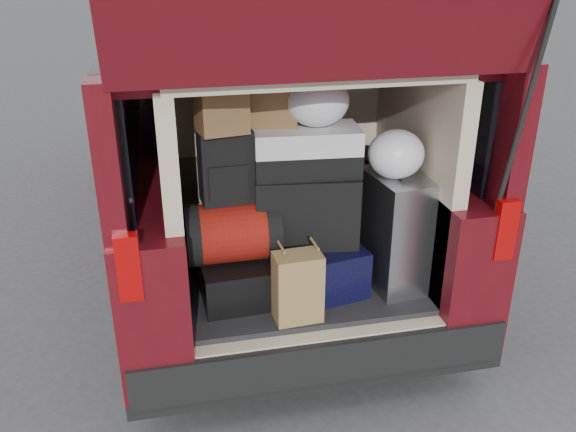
% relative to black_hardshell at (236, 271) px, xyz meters
% --- Properties ---
extents(ground, '(80.00, 80.00, 0.00)m').
position_rel_black_hardshell_xyz_m(ground, '(0.35, -0.17, -0.66)').
color(ground, '#3B3B3E').
rests_on(ground, ground).
extents(minivan, '(1.90, 5.35, 2.77)m').
position_rel_black_hardshell_xyz_m(minivan, '(0.35, 1.68, 0.25)').
color(minivan, black).
rests_on(minivan, ground).
extents(load_floor, '(1.24, 1.05, 0.55)m').
position_rel_black_hardshell_xyz_m(load_floor, '(0.35, 0.10, -0.38)').
color(load_floor, black).
rests_on(load_floor, ground).
extents(black_hardshell, '(0.42, 0.56, 0.22)m').
position_rel_black_hardshell_xyz_m(black_hardshell, '(0.00, 0.00, 0.00)').
color(black_hardshell, black).
rests_on(black_hardshell, load_floor).
extents(navy_hardshell, '(0.59, 0.68, 0.26)m').
position_rel_black_hardshell_xyz_m(navy_hardshell, '(0.37, 0.00, 0.02)').
color(navy_hardshell, black).
rests_on(navy_hardshell, load_floor).
extents(silver_roller, '(0.31, 0.44, 0.62)m').
position_rel_black_hardshell_xyz_m(silver_roller, '(0.83, -0.10, 0.20)').
color(silver_roller, white).
rests_on(silver_roller, load_floor).
extents(kraft_bag, '(0.24, 0.16, 0.35)m').
position_rel_black_hardshell_xyz_m(kraft_bag, '(0.26, -0.34, 0.07)').
color(kraft_bag, olive).
rests_on(kraft_bag, load_floor).
extents(red_duffel, '(0.47, 0.31, 0.30)m').
position_rel_black_hardshell_xyz_m(red_duffel, '(-0.02, -0.05, 0.26)').
color(red_duffel, maroon).
rests_on(red_duffel, black_hardshell).
extents(black_soft_case, '(0.56, 0.38, 0.38)m').
position_rel_black_hardshell_xyz_m(black_soft_case, '(0.37, -0.00, 0.34)').
color(black_soft_case, black).
rests_on(black_soft_case, navy_hardshell).
extents(backpack, '(0.27, 0.18, 0.37)m').
position_rel_black_hardshell_xyz_m(backpack, '(-0.03, -0.00, 0.59)').
color(backpack, black).
rests_on(backpack, red_duffel).
extents(twotone_duffel, '(0.54, 0.31, 0.24)m').
position_rel_black_hardshell_xyz_m(twotone_duffel, '(0.37, -0.00, 0.64)').
color(twotone_duffel, silver).
rests_on(twotone_duffel, black_soft_case).
extents(grocery_sack_lower, '(0.25, 0.22, 0.20)m').
position_rel_black_hardshell_xyz_m(grocery_sack_lower, '(-0.04, -0.03, 0.88)').
color(grocery_sack_lower, brown).
rests_on(grocery_sack_lower, backpack).
extents(grocery_sack_upper, '(0.25, 0.22, 0.23)m').
position_rel_black_hardshell_xyz_m(grocery_sack_upper, '(0.23, 0.10, 0.88)').
color(grocery_sack_upper, brown).
rests_on(grocery_sack_upper, twotone_duffel).
extents(plastic_bag_center, '(0.32, 0.30, 0.25)m').
position_rel_black_hardshell_xyz_m(plastic_bag_center, '(0.43, 0.02, 0.89)').
color(plastic_bag_center, white).
rests_on(plastic_bag_center, twotone_duffel).
extents(plastic_bag_right, '(0.31, 0.29, 0.24)m').
position_rel_black_hardshell_xyz_m(plastic_bag_right, '(0.80, -0.12, 0.63)').
color(plastic_bag_right, white).
rests_on(plastic_bag_right, silver_roller).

